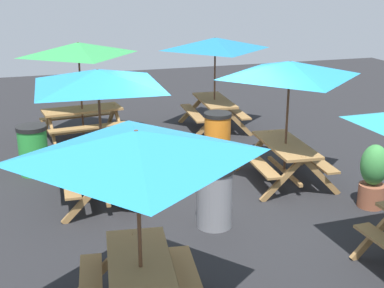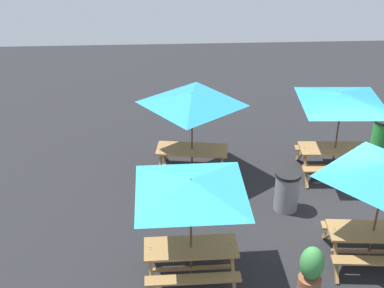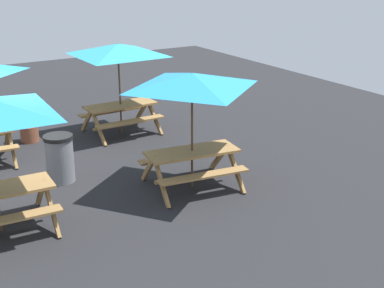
# 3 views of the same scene
# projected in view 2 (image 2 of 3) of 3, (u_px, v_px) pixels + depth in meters

# --- Properties ---
(ground_plane) EXTENTS (25.41, 25.41, 0.00)m
(ground_plane) POSITION_uv_depth(u_px,v_px,m) (348.00, 214.00, 12.46)
(ground_plane) COLOR #232326
(ground_plane) RESTS_ON ground
(picnic_table_0) EXTENTS (2.83, 2.83, 2.34)m
(picnic_table_0) POSITION_uv_depth(u_px,v_px,m) (191.00, 194.00, 9.65)
(picnic_table_0) COLOR olive
(picnic_table_0) RESTS_ON ground
(picnic_table_2) EXTENTS (2.25, 2.25, 2.34)m
(picnic_table_2) POSITION_uv_depth(u_px,v_px,m) (192.00, 105.00, 13.02)
(picnic_table_2) COLOR olive
(picnic_table_2) RESTS_ON ground
(picnic_table_3) EXTENTS (2.83, 2.83, 2.34)m
(picnic_table_3) POSITION_uv_depth(u_px,v_px,m) (342.00, 104.00, 13.06)
(picnic_table_3) COLOR olive
(picnic_table_3) RESTS_ON ground
(picnic_table_5) EXTENTS (2.16, 2.16, 2.34)m
(picnic_table_5) POSITION_uv_depth(u_px,v_px,m) (384.00, 179.00, 10.09)
(picnic_table_5) COLOR olive
(picnic_table_5) RESTS_ON ground
(trash_bin_gray) EXTENTS (0.59, 0.59, 0.98)m
(trash_bin_gray) POSITION_uv_depth(u_px,v_px,m) (287.00, 191.00, 12.41)
(trash_bin_gray) COLOR gray
(trash_bin_gray) RESTS_ON ground
(trash_bin_green) EXTENTS (0.59, 0.59, 0.98)m
(trash_bin_green) POSITION_uv_depth(u_px,v_px,m) (382.00, 135.00, 14.83)
(trash_bin_green) COLOR green
(trash_bin_green) RESTS_ON ground
(potted_plant_0) EXTENTS (0.46, 0.46, 1.10)m
(potted_plant_0) POSITION_uv_depth(u_px,v_px,m) (311.00, 271.00, 9.95)
(potted_plant_0) COLOR #935138
(potted_plant_0) RESTS_ON ground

